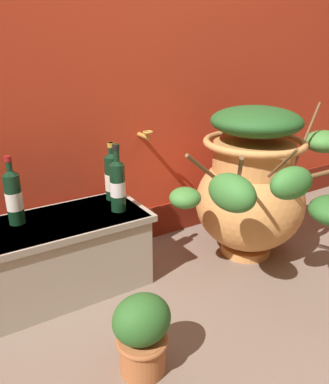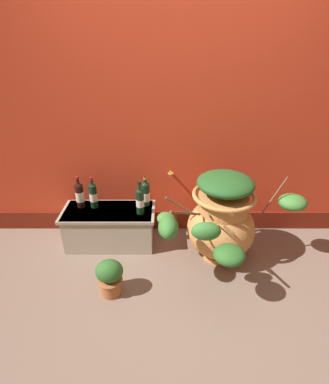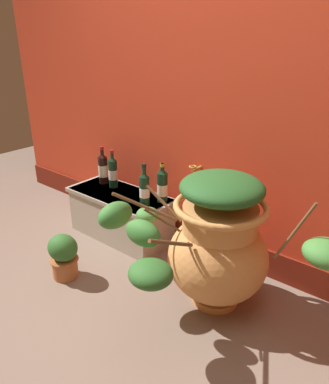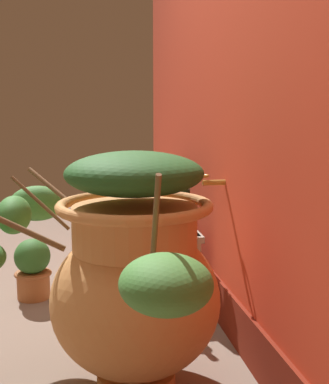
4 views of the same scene
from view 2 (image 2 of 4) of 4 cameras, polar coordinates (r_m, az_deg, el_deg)
name	(u,v)px [view 2 (image 2 of 4)]	position (r m, az deg, el deg)	size (l,w,h in m)	color
ground_plane	(179,316)	(2.26, 3.01, -23.53)	(7.00, 7.00, 0.00)	#7A6656
back_wall	(177,101)	(2.64, 2.47, 17.66)	(4.40, 0.33, 2.60)	red
terracotta_urn	(222,220)	(2.49, 11.38, -5.50)	(1.25, 0.93, 0.82)	#D68E4C
stone_ledge	(110,226)	(2.80, -10.87, -6.61)	(0.86, 0.39, 0.37)	#B2A893
wine_bottle_left	(80,194)	(2.77, -16.61, -0.41)	(0.08, 0.08, 0.31)	black
wine_bottle_middle	(140,200)	(2.55, -4.94, -1.63)	(0.07, 0.07, 0.32)	black
wine_bottle_right	(93,195)	(2.73, -14.08, -0.50)	(0.07, 0.07, 0.31)	black
wine_bottle_back	(146,193)	(2.68, -3.81, -0.22)	(0.08, 0.08, 0.30)	black
potted_shrub	(110,277)	(2.32, -10.88, -16.28)	(0.21, 0.19, 0.31)	#B26638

